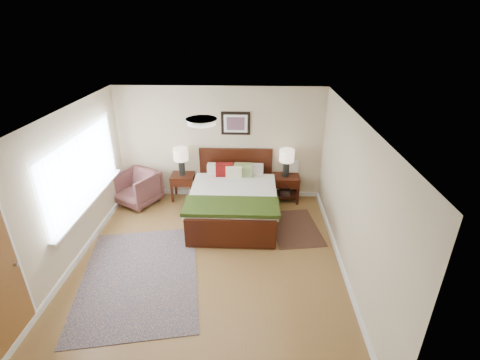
{
  "coord_description": "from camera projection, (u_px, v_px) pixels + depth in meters",
  "views": [
    {
      "loc": [
        0.72,
        -4.71,
        3.81
      ],
      "look_at": [
        0.5,
        1.08,
        1.05
      ],
      "focal_mm": 26.0,
      "sensor_mm": 36.0,
      "label": 1
    }
  ],
  "objects": [
    {
      "name": "nightstand_left",
      "position": [
        183.0,
        180.0,
        7.77
      ],
      "size": [
        0.5,
        0.45,
        0.59
      ],
      "color": "#361008",
      "rests_on": "ground"
    },
    {
      "name": "bed",
      "position": [
        233.0,
        195.0,
        6.99
      ],
      "size": [
        1.74,
        2.11,
        1.14
      ],
      "color": "#361008",
      "rests_on": "ground"
    },
    {
      "name": "rug_navy",
      "position": [
        295.0,
        228.0,
        6.86
      ],
      "size": [
        1.09,
        1.46,
        0.01
      ],
      "primitive_type": "cube",
      "rotation": [
        0.0,
        0.0,
        0.15
      ],
      "color": "black",
      "rests_on": "ground"
    },
    {
      "name": "nightstand_right",
      "position": [
        285.0,
        186.0,
        7.74
      ],
      "size": [
        0.6,
        0.45,
        0.6
      ],
      "color": "#361008",
      "rests_on": "ground"
    },
    {
      "name": "lamp_left",
      "position": [
        181.0,
        157.0,
        7.55
      ],
      "size": [
        0.32,
        0.32,
        0.61
      ],
      "color": "black",
      "rests_on": "nightstand_left"
    },
    {
      "name": "rug_persian",
      "position": [
        140.0,
        276.0,
        5.59
      ],
      "size": [
        2.24,
        2.84,
        0.01
      ],
      "primitive_type": "cube",
      "rotation": [
        0.0,
        0.0,
        0.18
      ],
      "color": "#0C1B3F",
      "rests_on": "ground"
    },
    {
      "name": "armchair",
      "position": [
        137.0,
        188.0,
        7.62
      ],
      "size": [
        1.1,
        1.11,
        0.75
      ],
      "primitive_type": "imported",
      "rotation": [
        0.0,
        0.0,
        -0.51
      ],
      "color": "brown",
      "rests_on": "ground"
    },
    {
      "name": "lamp_right",
      "position": [
        287.0,
        158.0,
        7.47
      ],
      "size": [
        0.32,
        0.32,
        0.61
      ],
      "color": "black",
      "rests_on": "nightstand_right"
    },
    {
      "name": "left_wall",
      "position": [
        63.0,
        195.0,
        5.45
      ],
      "size": [
        0.04,
        5.0,
        2.5
      ],
      "primitive_type": "cube",
      "color": "#C4B28E",
      "rests_on": "ground"
    },
    {
      "name": "front_wall",
      "position": [
        169.0,
        330.0,
        3.12
      ],
      "size": [
        4.5,
        0.04,
        2.5
      ],
      "primitive_type": "cube",
      "color": "#C4B28E",
      "rests_on": "ground"
    },
    {
      "name": "ceil_fixture",
      "position": [
        201.0,
        121.0,
        4.85
      ],
      "size": [
        0.44,
        0.44,
        0.08
      ],
      "color": "white",
      "rests_on": "ceiling"
    },
    {
      "name": "back_wall",
      "position": [
        220.0,
        144.0,
        7.63
      ],
      "size": [
        4.5,
        0.04,
        2.5
      ],
      "primitive_type": "cube",
      "color": "#C4B28E",
      "rests_on": "ground"
    },
    {
      "name": "floor",
      "position": [
        208.0,
        262.0,
        5.91
      ],
      "size": [
        5.0,
        5.0,
        0.0
      ],
      "primitive_type": "plane",
      "color": "brown",
      "rests_on": "ground"
    },
    {
      "name": "right_wall",
      "position": [
        352.0,
        200.0,
        5.29
      ],
      "size": [
        0.04,
        5.0,
        2.5
      ],
      "primitive_type": "cube",
      "color": "#C4B28E",
      "rests_on": "ground"
    },
    {
      "name": "window",
      "position": [
        84.0,
        170.0,
        6.03
      ],
      "size": [
        0.11,
        2.72,
        1.32
      ],
      "color": "silver",
      "rests_on": "left_wall"
    },
    {
      "name": "wall_art",
      "position": [
        236.0,
        123.0,
        7.39
      ],
      "size": [
        0.62,
        0.05,
        0.5
      ],
      "color": "black",
      "rests_on": "back_wall"
    },
    {
      "name": "ceiling",
      "position": [
        201.0,
        119.0,
        4.84
      ],
      "size": [
        4.5,
        5.0,
        0.02
      ],
      "primitive_type": "cube",
      "color": "white",
      "rests_on": "back_wall"
    }
  ]
}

